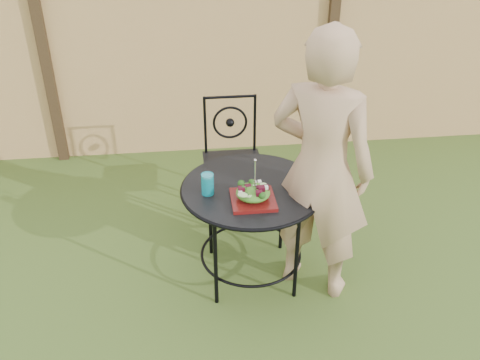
{
  "coord_description": "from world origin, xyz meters",
  "views": [
    {
      "loc": [
        -0.11,
        -2.64,
        2.54
      ],
      "look_at": [
        0.23,
        0.3,
        0.75
      ],
      "focal_mm": 40.0,
      "sensor_mm": 36.0,
      "label": 1
    }
  ],
  "objects_px": {
    "patio_chair": "(232,155)",
    "salad_plate": "(253,200)",
    "diner": "(321,169)",
    "patio_table": "(251,205)"
  },
  "relations": [
    {
      "from": "patio_chair",
      "to": "diner",
      "type": "distance_m",
      "value": 1.14
    },
    {
      "from": "patio_chair",
      "to": "salad_plate",
      "type": "bearing_deg",
      "value": -88.48
    },
    {
      "from": "patio_chair",
      "to": "salad_plate",
      "type": "distance_m",
      "value": 1.03
    },
    {
      "from": "salad_plate",
      "to": "patio_chair",
      "type": "bearing_deg",
      "value": 91.52
    },
    {
      "from": "patio_table",
      "to": "patio_chair",
      "type": "height_order",
      "value": "patio_chair"
    },
    {
      "from": "patio_table",
      "to": "salad_plate",
      "type": "height_order",
      "value": "salad_plate"
    },
    {
      "from": "patio_table",
      "to": "diner",
      "type": "distance_m",
      "value": 0.53
    },
    {
      "from": "salad_plate",
      "to": "patio_table",
      "type": "bearing_deg",
      "value": 85.09
    },
    {
      "from": "salad_plate",
      "to": "diner",
      "type": "bearing_deg",
      "value": 5.42
    },
    {
      "from": "patio_table",
      "to": "diner",
      "type": "bearing_deg",
      "value": -17.37
    }
  ]
}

